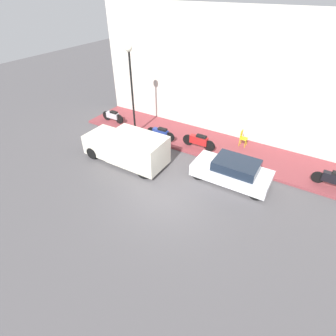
{
  "coord_description": "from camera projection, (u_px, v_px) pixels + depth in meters",
  "views": [
    {
      "loc": [
        -7.88,
        -4.84,
        8.4
      ],
      "look_at": [
        1.38,
        0.73,
        0.6
      ],
      "focal_mm": 28.0,
      "sensor_mm": 36.0,
      "label": 1
    }
  ],
  "objects": [
    {
      "name": "ground_plane",
      "position": [
        166.0,
        197.0,
        12.42
      ],
      "size": [
        60.0,
        60.0,
        0.0
      ],
      "primitive_type": "plane",
      "color": "#514F51"
    },
    {
      "name": "sidewalk",
      "position": [
        213.0,
        145.0,
        16.23
      ],
      "size": [
        3.2,
        17.89,
        0.14
      ],
      "color": "brown",
      "rests_on": "ground_plane"
    },
    {
      "name": "building_facade",
      "position": [
        231.0,
        78.0,
        15.31
      ],
      "size": [
        0.3,
        17.89,
        7.43
      ],
      "color": "silver",
      "rests_on": "ground_plane"
    },
    {
      "name": "parked_car",
      "position": [
        232.0,
        171.0,
        13.1
      ],
      "size": [
        1.72,
        3.86,
        1.26
      ],
      "color": "silver",
      "rests_on": "ground_plane"
    },
    {
      "name": "delivery_van",
      "position": [
        126.0,
        147.0,
        14.4
      ],
      "size": [
        1.9,
        4.75,
        1.77
      ],
      "color": "silver",
      "rests_on": "ground_plane"
    },
    {
      "name": "motorcycle_red",
      "position": [
        199.0,
        141.0,
        15.54
      ],
      "size": [
        0.3,
        2.08,
        0.88
      ],
      "color": "#B21E1E",
      "rests_on": "sidewalk"
    },
    {
      "name": "motorcycle_black",
      "position": [
        333.0,
        179.0,
        12.61
      ],
      "size": [
        0.3,
        1.84,
        0.86
      ],
      "color": "black",
      "rests_on": "sidewalk"
    },
    {
      "name": "scooter_silver",
      "position": [
        113.0,
        116.0,
        18.47
      ],
      "size": [
        0.3,
        1.81,
        0.8
      ],
      "color": "#B7B7BF",
      "rests_on": "sidewalk"
    },
    {
      "name": "motorcycle_blue",
      "position": [
        161.0,
        133.0,
        16.47
      ],
      "size": [
        0.3,
        1.97,
        0.76
      ],
      "color": "navy",
      "rests_on": "sidewalk"
    },
    {
      "name": "streetlamp",
      "position": [
        131.0,
        75.0,
        15.11
      ],
      "size": [
        0.4,
        0.4,
        5.42
      ],
      "color": "black",
      "rests_on": "sidewalk"
    },
    {
      "name": "cafe_chair",
      "position": [
        243.0,
        137.0,
        15.73
      ],
      "size": [
        0.4,
        0.4,
        0.98
      ],
      "color": "yellow",
      "rests_on": "sidewalk"
    }
  ]
}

